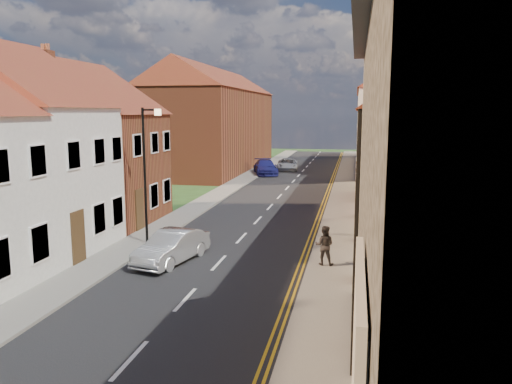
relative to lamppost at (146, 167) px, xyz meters
name	(u,v)px	position (x,y,z in m)	size (l,w,h in m)	color
road	(270,207)	(3.81, 10.00, -3.53)	(7.00, 90.00, 0.02)	black
pavement_left	(203,204)	(-0.59, 10.00, -3.48)	(1.80, 90.00, 0.12)	gray
pavement_right	(341,209)	(8.21, 10.00, -3.48)	(1.80, 90.00, 0.12)	gray
cottage_r_white_near	(476,154)	(13.11, -1.90, 0.94)	(8.30, 6.00, 9.00)	beige
cottage_r_cream_mid	(448,144)	(13.11, 3.50, 0.94)	(8.30, 5.20, 9.00)	beige
cottage_r_pink	(431,138)	(13.11, 8.90, 0.94)	(8.30, 6.00, 9.00)	#A68983
cottage_r_white_far	(419,134)	(13.11, 14.30, 0.94)	(8.30, 5.20, 9.00)	brown
cottage_r_cream_far	(411,131)	(13.11, 19.70, 0.94)	(8.30, 6.00, 9.00)	beige
cottage_l_brick_mid	(4,146)	(-5.49, -1.95, 0.99)	(8.30, 5.70, 9.10)	beige
cottage_l_pink	(79,142)	(-5.49, 3.85, 0.83)	(8.30, 6.30, 8.80)	brown
block_right_far	(396,118)	(13.11, 35.00, 1.76)	(8.30, 24.20, 10.50)	beige
block_left_far	(214,118)	(-5.49, 30.00, 1.76)	(8.30, 24.20, 10.50)	brown
lamppost	(146,167)	(0.00, 0.00, 0.00)	(0.88, 0.15, 6.00)	black
car_mid	(172,247)	(1.96, -2.26, -2.90)	(1.35, 3.87, 1.28)	#93959A
car_far	(265,167)	(0.61, 26.11, -2.83)	(1.97, 4.85, 1.41)	navy
car_distant	(287,164)	(2.19, 30.00, -2.93)	(2.03, 4.40, 1.22)	#999AA0
pedestrian_right_b	(324,245)	(7.94, -1.74, -2.65)	(0.74, 0.58, 1.53)	black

